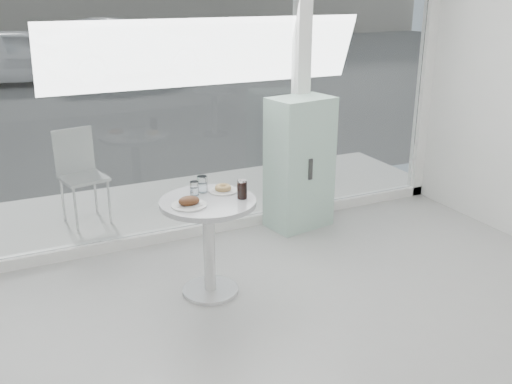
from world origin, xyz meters
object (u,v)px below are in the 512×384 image
mint_cabinet (299,163)px  water_tumbler_a (194,189)px  patio_chair (80,170)px  car_silver (126,48)px  water_tumbler_b (202,185)px  car_white (23,56)px  main_table (209,227)px  plate_fritter (189,202)px  cola_glass (242,190)px  plate_donut (223,189)px

mint_cabinet → water_tumbler_a: size_ratio=11.84×
patio_chair → car_silver: bearing=61.8°
mint_cabinet → water_tumbler_b: 1.45m
mint_cabinet → water_tumbler_b: bearing=-160.5°
patio_chair → car_white: 9.74m
patio_chair → water_tumbler_b: bearing=-80.0°
mint_cabinet → main_table: bearing=-155.2°
main_table → plate_fritter: size_ratio=3.00×
main_table → patio_chair: bearing=109.5°
patio_chair → plate_fritter: bearing=-87.8°
mint_cabinet → car_white: (-1.67, 10.67, 0.04)m
mint_cabinet → water_tumbler_a: mint_cabinet is taller
patio_chair → water_tumbler_b: patio_chair is taller
patio_chair → water_tumbler_a: patio_chair is taller
plate_fritter → water_tumbler_a: 0.23m
car_white → water_tumbler_b: size_ratio=31.42×
plate_fritter → cola_glass: 0.41m
car_silver → water_tumbler_b: (-2.12, -11.37, 0.07)m
patio_chair → plate_fritter: (0.48, -1.88, 0.23)m
car_silver → cola_glass: size_ratio=32.20×
mint_cabinet → car_silver: size_ratio=0.28×
water_tumbler_a → cola_glass: size_ratio=0.76×
mint_cabinet → car_silver: bearing=75.7°
main_table → car_silver: size_ratio=0.17×
car_white → cola_glass: car_white is taller
plate_donut → cola_glass: size_ratio=1.54×
patio_chair → plate_donut: 1.90m
main_table → car_white: car_white is taller
main_table → water_tumbler_b: (0.03, 0.18, 0.28)m
mint_cabinet → cola_glass: bearing=-147.0°
plate_donut → patio_chair: bearing=115.6°
mint_cabinet → car_silver: (0.87, 10.67, 0.11)m
plate_fritter → main_table: bearing=20.1°
water_tumbler_b → cola_glass: (0.22, -0.26, 0.01)m
water_tumbler_a → cola_glass: (0.30, -0.22, 0.02)m
mint_cabinet → cola_glass: 1.43m
car_white → car_silver: 2.54m
water_tumbler_b → cola_glass: 0.34m
plate_donut → water_tumbler_a: size_ratio=2.01×
mint_cabinet → plate_fritter: size_ratio=5.01×
plate_fritter → patio_chair: bearing=104.4°
patio_chair → mint_cabinet: bearing=-38.2°
water_tumbler_a → water_tumbler_b: (0.08, 0.04, 0.01)m
patio_chair → car_silver: 10.13m
mint_cabinet → car_white: car_white is taller
patio_chair → car_white: size_ratio=0.23×
patio_chair → plate_donut: size_ratio=4.20×
main_table → car_white: 11.56m
patio_chair → plate_donut: bearing=-76.6°
mint_cabinet → patio_chair: mint_cabinet is taller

